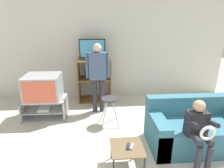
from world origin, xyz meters
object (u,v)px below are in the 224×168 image
remote_control_black (128,146)px  remote_control_white (132,146)px  television_flat (92,50)px  television_main (43,87)px  snack_table (127,149)px  media_shelf (95,80)px  folding_stool (110,103)px  person_standing_adult (98,72)px  tv_stand (45,108)px  person_seated_child (199,129)px  couch (195,129)px

remote_control_black → remote_control_white: bearing=13.1°
television_flat → remote_control_white: 2.81m
television_main → snack_table: bearing=-46.9°
remote_control_black → remote_control_white: same height
media_shelf → folding_stool: bearing=-76.0°
person_standing_adult → folding_stool: bearing=-69.1°
media_shelf → tv_stand: bearing=-141.0°
television_main → person_seated_child: 3.05m
snack_table → person_seated_child: person_seated_child is taller
media_shelf → person_standing_adult: (0.09, -0.68, 0.40)m
television_main → media_shelf: bearing=39.7°
tv_stand → television_flat: television_flat is taller
remote_control_black → media_shelf: bearing=114.8°
television_flat → remote_control_white: size_ratio=4.53×
snack_table → television_main: bearing=133.1°
couch → remote_control_white: bearing=-157.9°
television_main → media_shelf: 1.40m
person_seated_child → snack_table: bearing=180.0°
media_shelf → television_flat: size_ratio=1.71×
remote_control_white → media_shelf: bearing=124.2°
tv_stand → person_standing_adult: 1.41m
tv_stand → remote_control_black: tv_stand is taller
snack_table → remote_control_black: remote_control_black is taller
television_main → folding_stool: television_main is taller
television_flat → remote_control_black: size_ratio=4.53×
tv_stand → snack_table: bearing=-46.9°
snack_table → couch: bearing=20.8°
tv_stand → television_main: (0.01, -0.01, 0.49)m
folding_stool → remote_control_white: 1.30m
tv_stand → television_main: bearing=-44.2°
remote_control_black → remote_control_white: size_ratio=1.00×
television_main → person_standing_adult: 1.21m
snack_table → couch: couch is taller
snack_table → remote_control_black: bearing=-15.3°
snack_table → remote_control_white: bearing=-4.0°
remote_control_black → person_standing_adult: bearing=116.0°
person_standing_adult → person_seated_child: (1.40, -1.87, -0.36)m
couch → person_standing_adult: 2.25m
snack_table → remote_control_white: (0.07, -0.00, 0.05)m
television_main → couch: (2.79, -1.18, -0.42)m
remote_control_white → couch: couch is taller
television_main → folding_stool: bearing=-15.4°
television_main → couch: size_ratio=0.47×
remote_control_white → person_seated_child: size_ratio=0.14×
snack_table → person_standing_adult: person_standing_adult is taller
tv_stand → couch: 3.05m
folding_stool → remote_control_black: folding_stool is taller
tv_stand → remote_control_white: bearing=-45.7°
remote_control_black → television_flat: bearing=115.4°
television_main → television_flat: (1.04, 0.90, 0.65)m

